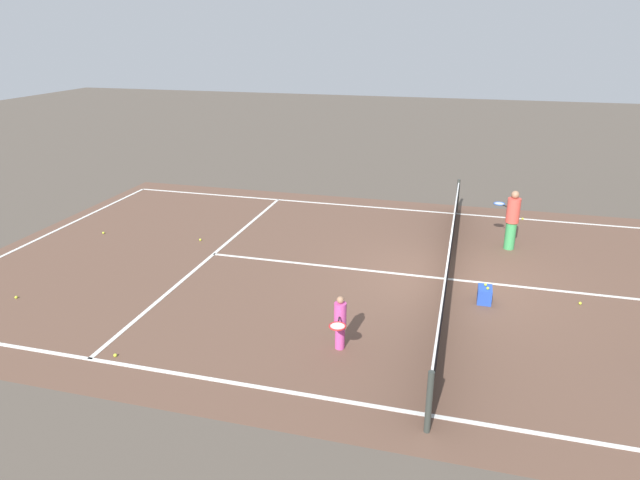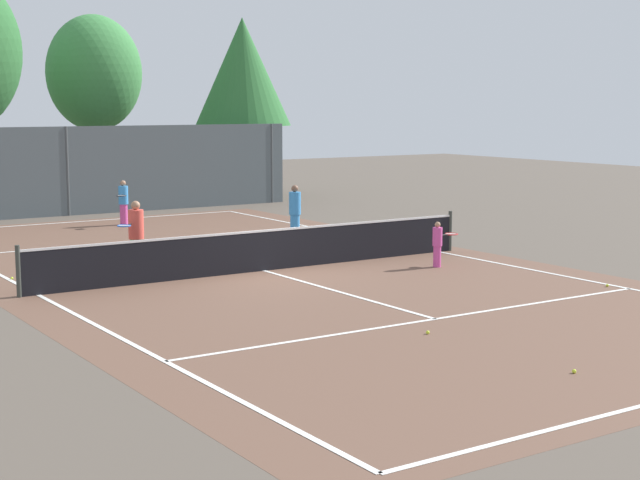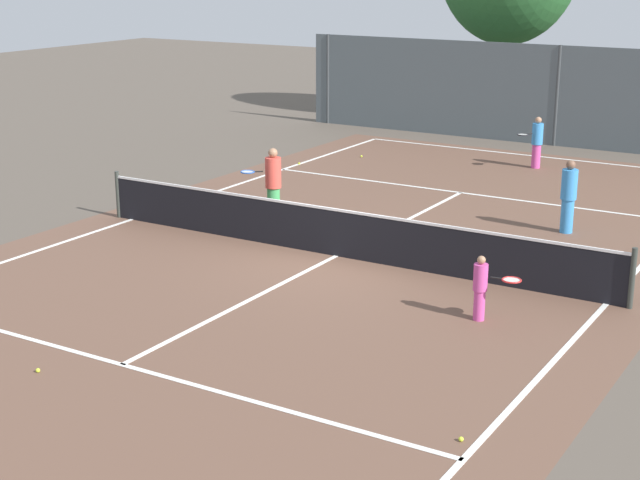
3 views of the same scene
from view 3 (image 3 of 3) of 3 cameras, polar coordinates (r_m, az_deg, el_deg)
The scene contains 15 objects.
ground_plane at distance 19.70m, azimuth 0.98°, elevation -0.95°, with size 80.00×80.00×0.00m, color brown.
court_surface at distance 19.70m, azimuth 0.98°, elevation -0.95°, with size 13.00×25.00×0.01m.
tennis_net at distance 19.56m, azimuth 0.99°, elevation 0.47°, with size 11.90×0.10×1.10m.
perimeter_fence at distance 31.99m, azimuth 13.84°, elevation 8.26°, with size 18.00×0.12×3.20m.
player_0 at distance 28.50m, azimuth 12.68°, elevation 5.69°, with size 0.65×0.87×1.49m.
player_1 at distance 22.10m, azimuth -2.81°, elevation 3.33°, with size 0.87×0.78×1.71m.
player_2 at distance 21.86m, azimuth 14.47°, elevation 2.54°, with size 0.35×0.35×1.63m.
player_3 at distance 16.31m, azimuth 9.56°, elevation -2.75°, with size 0.82×0.37×1.13m.
ball_crate at distance 19.93m, azimuth 4.87°, elevation -0.26°, with size 0.47×0.32×0.43m.
tennis_ball_0 at distance 24.38m, azimuth -7.56°, elevation 2.39°, with size 0.07×0.07×0.07m, color #CCE533.
tennis_ball_1 at distance 29.49m, azimuth 2.46°, elevation 4.96°, with size 0.07×0.07×0.07m, color #CCE533.
tennis_ball_2 at distance 28.43m, azimuth -1.24°, elevation 4.54°, with size 0.07×0.07×0.07m, color #CCE533.
tennis_ball_3 at distance 14.90m, azimuth -16.33°, elevation -7.40°, with size 0.07×0.07×0.07m, color #CCE533.
tennis_ball_5 at distance 12.55m, azimuth 8.33°, elevation -11.56°, with size 0.07×0.07×0.07m, color #CCE533.
tennis_ball_7 at distance 21.99m, azimuth 6.34°, elevation 0.89°, with size 0.07×0.07×0.07m, color #CCE533.
Camera 3 is at (9.43, -16.27, 5.88)m, focal length 54.16 mm.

